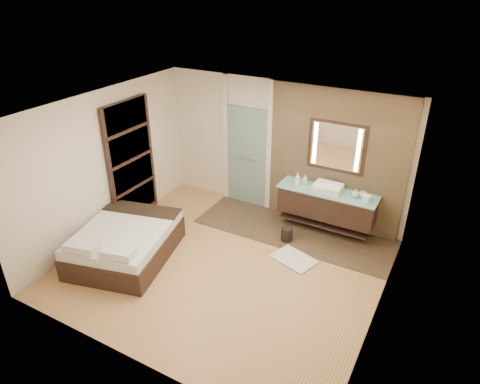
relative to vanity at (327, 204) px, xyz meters
The scene contains 15 objects.
floor 2.29m from the vanity, 119.83° to the right, with size 5.00×5.00×0.00m, color olive.
tile_strip 0.83m from the vanity, 147.54° to the right, with size 3.80×1.30×0.01m, color #37291E.
stone_wall 0.82m from the vanity, 90.00° to the left, with size 2.60×0.08×2.70m, color tan.
vanity is the anchor object (origin of this frame).
mirror_unit 1.10m from the vanity, 90.00° to the left, with size 1.06×0.04×0.96m.
frosted_door 1.95m from the vanity, behind, with size 1.10×0.12×2.70m.
shoji_partition 3.82m from the vanity, 159.50° to the right, with size 0.06×1.20×2.40m.
bed 3.73m from the vanity, 137.66° to the right, with size 1.86×2.13×0.70m.
bath_mat 1.30m from the vanity, 96.85° to the right, with size 0.72×0.50×0.02m, color silver.
waste_bin 0.95m from the vanity, 126.62° to the right, with size 0.21×0.21×0.27m, color black.
tissue_box 0.79m from the vanity, ahead, with size 0.12×0.12×0.10m, color white.
soap_bottle_a 0.72m from the vanity, behind, with size 0.09×0.09×0.24m, color white.
soap_bottle_b 0.62m from the vanity, behind, with size 0.08×0.08×0.18m, color #B2B2B2.
soap_bottle_c 0.62m from the vanity, ahead, with size 0.12×0.12×0.16m, color #A7D3C9.
cup 0.71m from the vanity, ahead, with size 0.13×0.13×0.10m, color white.
Camera 1 is at (3.07, -5.02, 4.47)m, focal length 32.00 mm.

